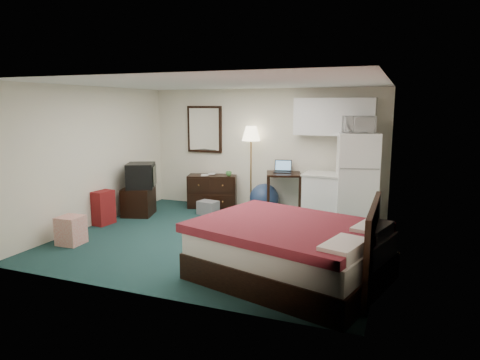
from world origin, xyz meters
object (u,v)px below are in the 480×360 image
at_px(desk, 283,194).
at_px(tv_stand, 138,201).
at_px(fridge, 357,180).
at_px(floor_lamp, 251,169).
at_px(kitchen_counter, 327,199).
at_px(bed, 290,251).
at_px(suitcase, 103,208).
at_px(dresser, 212,191).

height_order(desk, tv_stand, desk).
bearing_deg(fridge, floor_lamp, 157.08).
relative_size(kitchen_counter, bed, 0.40).
distance_m(floor_lamp, fridge, 2.20).
xyz_separation_m(fridge, suitcase, (-4.31, -1.64, -0.53)).
xyz_separation_m(fridge, bed, (-0.48, -2.81, -0.49)).
xyz_separation_m(bed, suitcase, (-3.83, 1.17, -0.04)).
height_order(floor_lamp, bed, floor_lamp).
distance_m(kitchen_counter, bed, 2.84).
bearing_deg(floor_lamp, fridge, -10.20).
height_order(dresser, bed, bed).
bearing_deg(suitcase, dresser, 62.18).
bearing_deg(desk, dresser, 160.01).
height_order(floor_lamp, fridge, floor_lamp).
height_order(dresser, tv_stand, dresser).
bearing_deg(kitchen_counter, floor_lamp, 170.58).
relative_size(kitchen_counter, suitcase, 1.42).
bearing_deg(suitcase, fridge, 26.32).
bearing_deg(kitchen_counter, fridge, -0.12).
distance_m(desk, tv_stand, 2.90).
xyz_separation_m(kitchen_counter, fridge, (0.53, -0.03, 0.40)).
bearing_deg(bed, dresser, 144.62).
relative_size(dresser, floor_lamp, 0.59).
distance_m(tv_stand, suitcase, 0.83).
distance_m(dresser, kitchen_counter, 2.51).
bearing_deg(floor_lamp, kitchen_counter, -12.41).
relative_size(tv_stand, suitcase, 0.97).
xyz_separation_m(kitchen_counter, tv_stand, (-3.58, -0.86, -0.17)).
xyz_separation_m(kitchen_counter, bed, (0.05, -2.84, -0.09)).
relative_size(desk, tv_stand, 1.40).
relative_size(floor_lamp, tv_stand, 2.89).
height_order(floor_lamp, tv_stand, floor_lamp).
distance_m(dresser, bed, 4.04).
xyz_separation_m(kitchen_counter, suitcase, (-3.78, -1.67, -0.13)).
bearing_deg(suitcase, tv_stand, 81.39).
relative_size(fridge, suitcase, 2.71).
bearing_deg(tv_stand, suitcase, -121.00).
distance_m(dresser, tv_stand, 1.59).
relative_size(floor_lamp, bed, 0.79).
height_order(desk, suitcase, desk).
bearing_deg(suitcase, desk, 39.07).
height_order(dresser, fridge, fridge).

